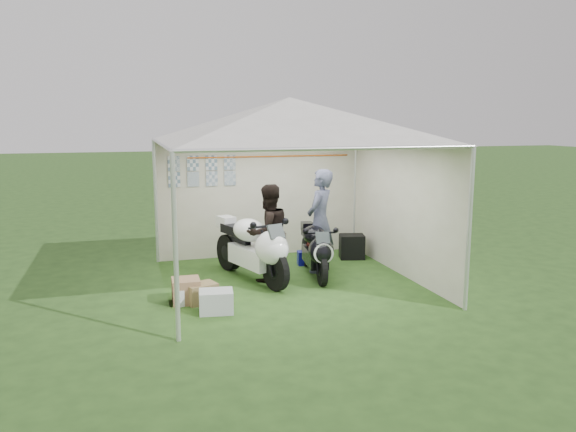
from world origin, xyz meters
name	(u,v)px	position (x,y,z in m)	size (l,w,h in m)	color
ground	(289,282)	(0.00, 0.00, 0.00)	(80.00, 80.00, 0.00)	#28471A
canopy_tent	(289,125)	(0.00, 0.03, 2.58)	(5.66, 5.66, 3.00)	silver
motorcycle_white	(254,246)	(-0.54, 0.24, 0.59)	(0.96, 2.08, 1.06)	black
motorcycle_black	(316,248)	(0.52, 0.20, 0.49)	(0.55, 1.80, 0.89)	black
paddock_stand	(307,258)	(0.63, 1.01, 0.13)	(0.34, 0.21, 0.25)	#1A19D5
person_dark_jacket	(268,233)	(-0.30, 0.21, 0.81)	(0.79, 0.61, 1.62)	black
person_blue_jacket	(320,221)	(0.71, 0.51, 0.91)	(0.66, 0.43, 1.81)	slate
equipment_box	(352,247)	(1.62, 1.22, 0.23)	(0.46, 0.37, 0.46)	black
crate_0	(216,301)	(-1.39, -1.11, 0.16)	(0.47, 0.36, 0.31)	#B4B9BD
crate_1	(186,291)	(-1.75, -0.56, 0.18)	(0.40, 0.40, 0.36)	#876648
crate_2	(187,295)	(-1.75, -0.61, 0.12)	(0.33, 0.27, 0.24)	silver
crate_3	(201,293)	(-1.54, -0.64, 0.14)	(0.43, 0.31, 0.29)	olive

